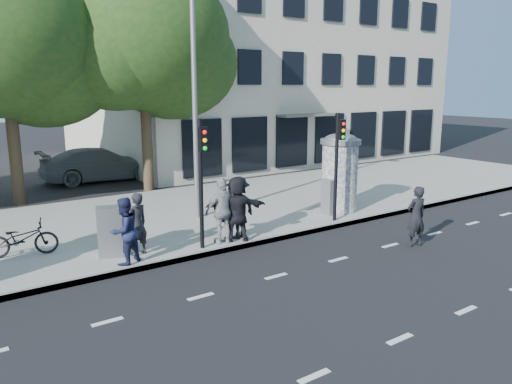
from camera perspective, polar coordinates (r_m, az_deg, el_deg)
ground at (r=10.84m, az=6.90°, el=-11.80°), size 120.00×120.00×0.00m
sidewalk at (r=16.82m, az=-10.38°, el=-2.92°), size 40.00×8.00×0.15m
curb at (r=13.47m, az=-3.27°, el=-6.54°), size 40.00×0.10×0.16m
lane_dash_near at (r=9.49m, az=16.13°, el=-15.84°), size 32.00×0.12×0.01m
lane_dash_far at (r=11.83m, az=2.31°, el=-9.60°), size 32.00×0.12×0.01m
ad_column_right at (r=17.14m, az=9.54°, el=2.40°), size 1.36×1.36×2.65m
traffic_pole_near at (r=12.85m, az=-6.23°, el=2.43°), size 0.22×0.31×3.40m
traffic_pole_far at (r=15.70m, az=9.33°, el=4.09°), size 0.22×0.31×3.40m
street_lamp at (r=15.84m, az=-6.99°, el=13.53°), size 0.25×0.93×8.00m
tree_near_left at (r=20.35m, az=-26.93°, el=15.60°), size 6.80×6.80×8.97m
tree_center at (r=21.35m, az=-12.88°, el=17.01°), size 7.00×7.00×9.30m
building at (r=33.13m, az=-0.64°, el=14.89°), size 20.30×15.85×12.00m
ped_b at (r=12.91m, az=-13.43°, el=-3.60°), size 0.67×0.54×1.61m
ped_c at (r=12.34m, az=-14.83°, el=-4.35°), size 0.98×0.89×1.63m
ped_d at (r=13.95m, az=-2.05°, el=-1.79°), size 1.24×0.86×1.75m
ped_e at (r=13.53m, az=-3.82°, el=-2.14°), size 1.07×0.62×1.81m
ped_f at (r=13.69m, az=-2.20°, el=-1.93°), size 1.79×1.19×1.82m
man_road at (r=14.40m, az=17.82°, el=-2.68°), size 0.68×0.51×1.69m
bicycle at (r=13.90m, az=-25.20°, el=-4.84°), size 1.03×1.81×0.90m
cabinet_left at (r=13.04m, az=-16.34°, el=-4.37°), size 0.72×0.61×1.28m
cabinet_right at (r=16.83m, az=8.61°, el=-0.49°), size 0.60×0.45×1.19m
car_right at (r=24.41m, az=-17.43°, el=3.05°), size 2.31×5.38×1.54m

